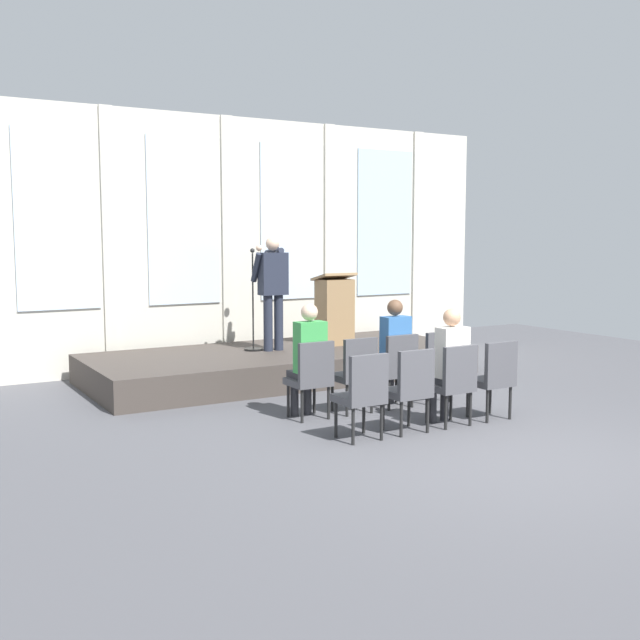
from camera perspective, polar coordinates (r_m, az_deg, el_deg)
ground_plane at (r=7.83m, az=14.10°, el=-9.93°), size 16.68×16.68×0.00m
rear_partition at (r=12.90m, az=-5.93°, el=5.98°), size 9.82×0.14×4.12m
stage_platform at (r=11.70m, az=-2.95°, el=-3.30°), size 5.80×2.42×0.43m
speaker at (r=11.54m, az=-3.58°, el=2.67°), size 0.52×0.69×1.73m
mic_stand at (r=11.62m, az=-5.03°, el=-0.63°), size 0.28×0.28×1.55m
lectern at (r=12.18m, az=1.09°, el=0.73°), size 0.60×0.48×1.16m
chair_r0_c0 at (r=8.98m, az=-0.64°, el=-4.14°), size 0.46×0.44×0.94m
audience_r0_c0 at (r=9.01m, az=-0.89°, el=-2.65°), size 0.36×0.39×1.38m
chair_r0_c1 at (r=9.30m, az=2.68°, el=-3.79°), size 0.46×0.44×0.94m
chair_r0_c2 at (r=9.65m, az=5.76°, el=-3.45°), size 0.46×0.44×0.94m
audience_r0_c2 at (r=9.67m, az=5.50°, el=-2.07°), size 0.36×0.39×1.37m
chair_r0_c3 at (r=10.02m, az=8.63°, el=-3.12°), size 0.46×0.44×0.94m
chair_r1_c0 at (r=8.07m, az=3.23°, el=-5.35°), size 0.46×0.44×0.94m
chair_r1_c1 at (r=8.42m, az=6.75°, el=-4.89°), size 0.46×0.44×0.94m
chair_r1_c2 at (r=8.80m, az=9.97°, el=-4.46°), size 0.46×0.44×0.94m
audience_r1_c2 at (r=8.83m, az=9.66°, el=-3.02°), size 0.36×0.39×1.35m
chair_r1_c3 at (r=9.21m, az=12.91°, el=-4.04°), size 0.46×0.44×0.94m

